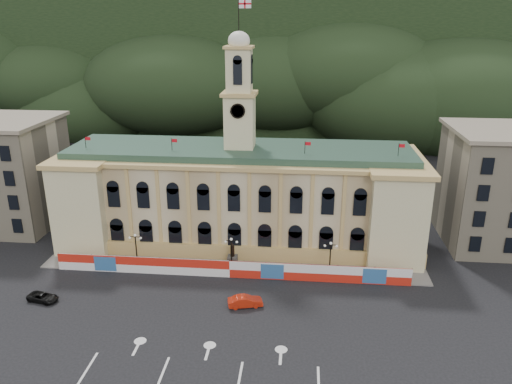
# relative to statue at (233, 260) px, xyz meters

# --- Properties ---
(ground) EXTENTS (260.00, 260.00, 0.00)m
(ground) POSITION_rel_statue_xyz_m (0.00, -18.00, -1.19)
(ground) COLOR black
(ground) RESTS_ON ground
(lane_markings) EXTENTS (26.00, 10.00, 0.02)m
(lane_markings) POSITION_rel_statue_xyz_m (0.00, -23.00, -1.18)
(lane_markings) COLOR white
(lane_markings) RESTS_ON ground
(hill_ridge) EXTENTS (230.00, 80.00, 64.00)m
(hill_ridge) POSITION_rel_statue_xyz_m (0.03, 103.99, 18.30)
(hill_ridge) COLOR black
(hill_ridge) RESTS_ON ground
(city_hall) EXTENTS (56.20, 17.60, 37.10)m
(city_hall) POSITION_rel_statue_xyz_m (0.00, 9.63, 6.66)
(city_hall) COLOR beige
(city_hall) RESTS_ON ground
(hoarding_fence) EXTENTS (50.00, 0.44, 2.50)m
(hoarding_fence) POSITION_rel_statue_xyz_m (0.06, -2.93, 0.06)
(hoarding_fence) COLOR red
(hoarding_fence) RESTS_ON ground
(pavement) EXTENTS (56.00, 5.50, 0.16)m
(pavement) POSITION_rel_statue_xyz_m (0.00, -0.25, -1.11)
(pavement) COLOR slate
(pavement) RESTS_ON ground
(statue) EXTENTS (1.40, 1.40, 3.72)m
(statue) POSITION_rel_statue_xyz_m (0.00, 0.00, 0.00)
(statue) COLOR #595651
(statue) RESTS_ON ground
(lamp_left) EXTENTS (1.96, 0.44, 5.15)m
(lamp_left) POSITION_rel_statue_xyz_m (-14.00, -1.00, 1.89)
(lamp_left) COLOR black
(lamp_left) RESTS_ON ground
(lamp_center) EXTENTS (1.96, 0.44, 5.15)m
(lamp_center) POSITION_rel_statue_xyz_m (0.00, -1.00, 1.89)
(lamp_center) COLOR black
(lamp_center) RESTS_ON ground
(lamp_right) EXTENTS (1.96, 0.44, 5.15)m
(lamp_right) POSITION_rel_statue_xyz_m (14.00, -1.00, 1.89)
(lamp_right) COLOR black
(lamp_right) RESTS_ON ground
(red_sedan) EXTENTS (3.61, 5.11, 1.44)m
(red_sedan) POSITION_rel_statue_xyz_m (3.06, -10.24, -0.46)
(red_sedan) COLOR red
(red_sedan) RESTS_ON ground
(black_suv) EXTENTS (3.43, 4.76, 1.12)m
(black_suv) POSITION_rel_statue_xyz_m (-23.10, -11.49, -0.62)
(black_suv) COLOR black
(black_suv) RESTS_ON ground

